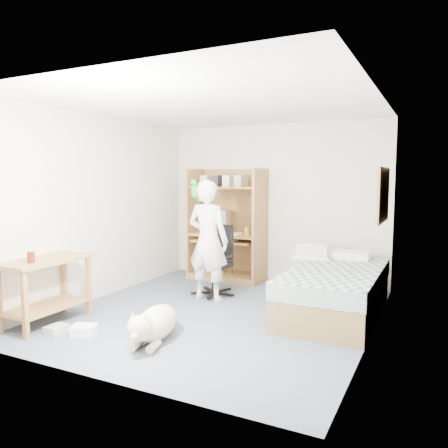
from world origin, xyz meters
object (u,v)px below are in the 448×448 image
Objects in this scene: dog at (154,323)px; side_desk at (46,281)px; office_chair at (215,270)px; computer_hutch at (228,229)px; person at (208,241)px; bed at (335,291)px; printer_cart at (313,269)px.

side_desk is at bearing 171.56° from dog.
dog is at bearing -78.94° from office_chair.
computer_hutch reaches higher than person.
computer_hutch is 2.94m from dog.
computer_hutch reaches higher than office_chair.
office_chair is at bearing -78.32° from person.
dog is (0.22, -1.56, -0.64)m from person.
side_desk reaches higher than bed.
computer_hutch is at bearing 150.71° from bed.
computer_hutch is at bearing 87.53° from dog.
computer_hutch is 1.10m from office_chair.
office_chair is 0.60× the size of person.
dog is 1.82× the size of printer_cart.
computer_hutch is 1.30m from person.
bed is 1.24× the size of person.
printer_cart is at bearing 53.41° from dog.
printer_cart is (1.54, -0.49, -0.43)m from computer_hutch.
computer_hutch is 3.08m from side_desk.
bed is at bearing -29.29° from computer_hutch.
bed is at bearing 36.00° from dog.
office_chair is 1.36m from printer_cart.
person is at bearing 55.21° from side_desk.
dog is (0.54, -2.82, -0.64)m from computer_hutch.
person is at bearing 84.84° from dog.
person is 1.51× the size of dog.
side_desk is at bearing -147.50° from bed.
person is 2.75× the size of printer_cart.
computer_hutch is 1.84× the size of office_chair.
printer_cart reaches higher than dog.
person is 1.70m from dog.
computer_hutch reaches higher than side_desk.
printer_cart is at bearing -17.48° from computer_hutch.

